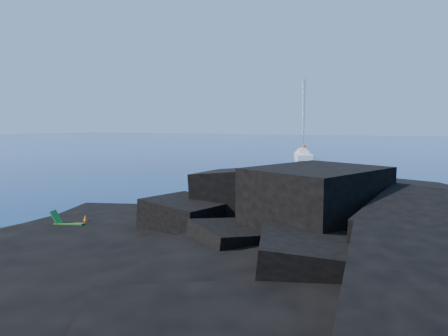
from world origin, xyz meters
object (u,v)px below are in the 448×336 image
object	(u,v)px
sunbather	(130,228)
sailboat	(303,159)
marker_cone	(85,221)
deck_chair	(70,220)

from	to	relation	value
sunbather	sailboat	bearing A→B (deg)	90.69
sunbather	marker_cone	world-z (taller)	marker_cone
sunbather	marker_cone	bearing A→B (deg)	176.05
marker_cone	deck_chair	bearing A→B (deg)	-95.81
sailboat	deck_chair	world-z (taller)	sailboat
sailboat	sunbather	xyz separation A→B (m)	(8.46, -48.13, 0.52)
sailboat	deck_chair	bearing A→B (deg)	-105.31
sailboat	deck_chair	size ratio (longest dim) A/B	8.30
sailboat	sunbather	distance (m)	48.87
deck_chair	marker_cone	xyz separation A→B (m)	(0.08, 0.82, -0.21)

